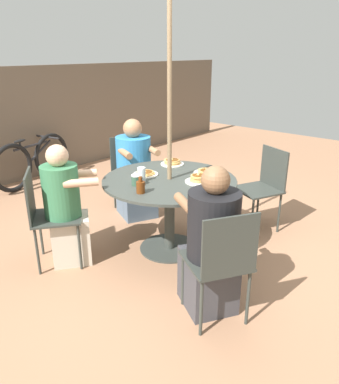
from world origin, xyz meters
TOP-DOWN VIEW (x-y plane):
  - ground_plane at (0.00, 0.00)m, footprint 12.00×12.00m
  - back_fence at (0.00, 3.08)m, footprint 10.00×0.06m
  - patio_table at (0.00, 0.00)m, footprint 1.25×1.25m
  - umbrella_pole at (0.00, 0.00)m, footprint 0.04×0.04m
  - patio_chair_north at (-0.91, 0.65)m, footprint 0.59×0.59m
  - diner_north at (-0.77, 0.55)m, footprint 0.54×0.51m
  - patio_chair_east at (-0.57, -0.96)m, footprint 0.57×0.57m
  - diner_east at (-0.48, -0.82)m, footprint 0.55×0.58m
  - patio_chair_south at (1.03, -0.44)m, footprint 0.55×0.55m
  - patio_chair_west at (0.45, 1.03)m, footprint 0.55×0.55m
  - diner_west at (0.38, 0.87)m, footprint 0.55×0.60m
  - pancake_plate_a at (0.37, 0.28)m, footprint 0.24×0.24m
  - pancake_plate_b at (-0.06, 0.25)m, footprint 0.24×0.24m
  - pancake_plate_c at (0.10, -0.26)m, footprint 0.24×0.24m
  - pancake_plate_d at (0.36, -0.15)m, footprint 0.24×0.24m
  - syrup_bottle at (-0.43, -0.06)m, footprint 0.09×0.07m
  - coffee_cup at (-0.32, 0.11)m, footprint 0.09×0.09m
  - drinking_glass_a at (-0.21, 0.15)m, footprint 0.07×0.07m
  - bicycle at (0.17, 2.76)m, footprint 1.39×0.49m

SIDE VIEW (x-z plane):
  - ground_plane at x=0.00m, z-range 0.00..0.00m
  - bicycle at x=0.17m, z-range 0.00..0.70m
  - diner_west at x=0.38m, z-range -0.06..1.07m
  - diner_north at x=-0.77m, z-range -0.04..1.07m
  - diner_east at x=-0.48m, z-range -0.06..1.08m
  - patio_chair_north at x=-0.91m, z-range 0.07..0.96m
  - patio_chair_east at x=-0.57m, z-range 0.07..0.96m
  - patio_chair_south at x=1.03m, z-range 0.07..0.96m
  - patio_chair_west at x=0.45m, z-range 0.07..0.96m
  - patio_table at x=0.00m, z-range 0.23..0.96m
  - pancake_plate_b at x=-0.06m, z-range 0.72..0.77m
  - pancake_plate_d at x=0.36m, z-range 0.72..0.77m
  - pancake_plate_a at x=0.37m, z-range 0.72..0.79m
  - pancake_plate_c at x=0.10m, z-range 0.72..0.80m
  - coffee_cup at x=-0.32m, z-range 0.73..0.83m
  - syrup_bottle at x=-0.43m, z-range 0.72..0.86m
  - drinking_glass_a at x=-0.21m, z-range 0.73..0.86m
  - back_fence at x=0.00m, z-range 0.00..1.64m
  - umbrella_pole at x=0.00m, z-range 0.00..2.32m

